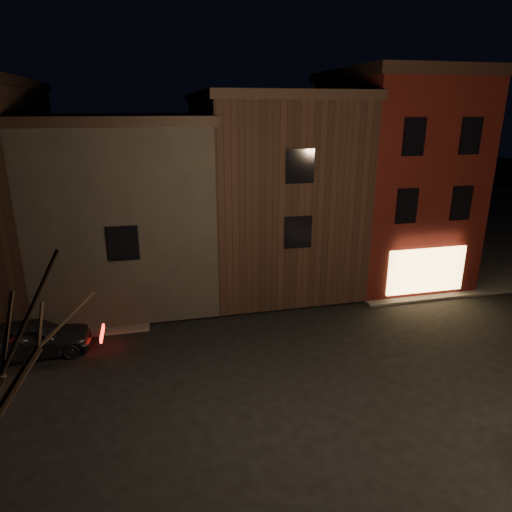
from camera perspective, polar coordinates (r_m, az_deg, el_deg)
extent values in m
plane|color=black|center=(16.02, 6.01, -15.44)|extent=(120.00, 120.00, 0.00)
cube|color=#2D2B28|center=(41.76, 23.22, 4.49)|extent=(30.00, 30.00, 0.12)
cube|color=#440F0C|center=(25.68, 16.46, 9.07)|extent=(6.00, 8.00, 10.00)
cube|color=black|center=(25.46, 17.57, 20.79)|extent=(6.50, 8.50, 0.50)
cube|color=#FFC972|center=(23.21, 20.51, -1.71)|extent=(4.00, 0.12, 2.20)
cube|color=black|center=(24.21, 1.51, 8.08)|extent=(7.00, 10.00, 9.00)
cube|color=black|center=(23.85, 1.61, 19.27)|extent=(7.30, 10.30, 0.40)
cube|color=black|center=(23.54, -15.91, 5.87)|extent=(7.50, 10.00, 8.00)
cube|color=black|center=(23.07, -16.83, 16.10)|extent=(7.80, 10.30, 0.40)
imported|color=black|center=(19.02, -26.17, -9.19)|extent=(4.25, 1.99, 1.41)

